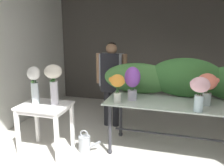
# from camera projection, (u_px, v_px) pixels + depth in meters

# --- Properties ---
(ground_plane) EXTENTS (8.70, 8.70, 0.00)m
(ground_plane) POSITION_uv_depth(u_px,v_px,m) (150.00, 140.00, 4.21)
(ground_plane) COLOR silver
(wall_back) EXTENTS (5.19, 0.12, 2.70)m
(wall_back) POSITION_uv_depth(u_px,v_px,m) (165.00, 48.00, 5.73)
(wall_back) COLOR #4C4742
(wall_back) RESTS_ON ground
(wall_left) EXTENTS (0.12, 4.08, 2.70)m
(wall_left) POSITION_uv_depth(u_px,v_px,m) (12.00, 54.00, 4.61)
(wall_left) COLOR silver
(wall_left) RESTS_ON ground
(display_table_glass) EXTENTS (2.19, 0.83, 0.80)m
(display_table_glass) POSITION_uv_depth(u_px,v_px,m) (182.00, 110.00, 3.62)
(display_table_glass) COLOR #B9C8BB
(display_table_glass) RESTS_ON ground
(side_table_white) EXTENTS (0.71, 0.57, 0.74)m
(side_table_white) POSITION_uv_depth(u_px,v_px,m) (45.00, 111.00, 3.69)
(side_table_white) COLOR white
(side_table_white) RESTS_ON ground
(florist) EXTENTS (0.58, 0.24, 1.57)m
(florist) POSITION_uv_depth(u_px,v_px,m) (111.00, 76.00, 4.57)
(florist) COLOR #232328
(florist) RESTS_ON ground
(foliage_backdrop) EXTENTS (2.47, 0.28, 0.60)m
(foliage_backdrop) POSITION_uv_depth(u_px,v_px,m) (181.00, 79.00, 3.81)
(foliage_backdrop) COLOR #477F3D
(foliage_backdrop) RESTS_ON display_table_glass
(vase_sunset_lilies) EXTENTS (0.23, 0.20, 0.41)m
(vase_sunset_lilies) POSITION_uv_depth(u_px,v_px,m) (117.00, 85.00, 3.52)
(vase_sunset_lilies) COLOR silver
(vase_sunset_lilies) RESTS_ON display_table_glass
(vase_coral_dahlias) EXTENTS (0.28, 0.27, 0.44)m
(vase_coral_dahlias) POSITION_uv_depth(u_px,v_px,m) (207.00, 86.00, 3.42)
(vase_coral_dahlias) COLOR silver
(vase_coral_dahlias) RESTS_ON display_table_glass
(vase_violet_stock) EXTENTS (0.23, 0.23, 0.50)m
(vase_violet_stock) POSITION_uv_depth(u_px,v_px,m) (132.00, 81.00, 3.65)
(vase_violet_stock) COLOR silver
(vase_violet_stock) RESTS_ON display_table_glass
(vase_blush_roses) EXTENTS (0.25, 0.25, 0.45)m
(vase_blush_roses) POSITION_uv_depth(u_px,v_px,m) (200.00, 90.00, 3.17)
(vase_blush_roses) COLOR silver
(vase_blush_roses) RESTS_ON display_table_glass
(vase_white_roses_tall) EXTENTS (0.20, 0.19, 0.55)m
(vase_white_roses_tall) POSITION_uv_depth(u_px,v_px,m) (34.00, 82.00, 3.62)
(vase_white_roses_tall) COLOR silver
(vase_white_roses_tall) RESTS_ON side_table_white
(vase_cream_lisianthus_tall) EXTENTS (0.25, 0.25, 0.59)m
(vase_cream_lisianthus_tall) POSITION_uv_depth(u_px,v_px,m) (54.00, 79.00, 3.59)
(vase_cream_lisianthus_tall) COLOR silver
(vase_cream_lisianthus_tall) RESTS_ON side_table_white
(watering_can) EXTENTS (0.35, 0.18, 0.34)m
(watering_can) POSITION_uv_depth(u_px,v_px,m) (85.00, 143.00, 3.81)
(watering_can) COLOR #999EA3
(watering_can) RESTS_ON ground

